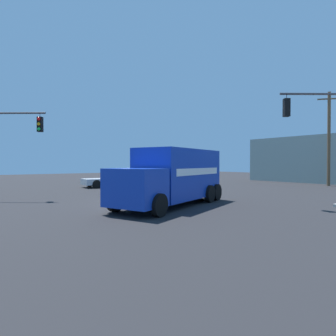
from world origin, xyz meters
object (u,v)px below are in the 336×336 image
at_px(pickup_silver, 111,179).
at_px(traffic_light_secondary, 331,129).
at_px(delivery_truck, 174,176).
at_px(utility_pole, 329,138).

bearing_deg(pickup_silver, traffic_light_secondary, 11.37).
bearing_deg(delivery_truck, utility_pole, 92.94).
distance_m(delivery_truck, utility_pole, 20.93).
bearing_deg(traffic_light_secondary, utility_pole, 114.07).
bearing_deg(utility_pole, delivery_truck, -87.06).
xyz_separation_m(delivery_truck, traffic_light_secondary, (5.31, 6.37, 2.53)).
distance_m(delivery_truck, traffic_light_secondary, 8.67).
bearing_deg(utility_pole, traffic_light_secondary, -65.93).
distance_m(delivery_truck, pickup_silver, 13.48).
bearing_deg(traffic_light_secondary, pickup_silver, -168.63).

